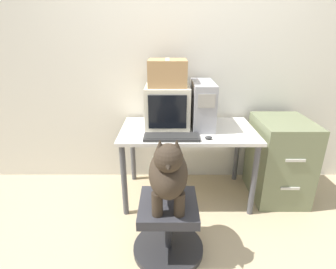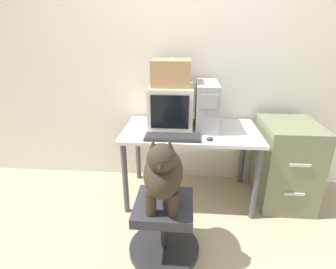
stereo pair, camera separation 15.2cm
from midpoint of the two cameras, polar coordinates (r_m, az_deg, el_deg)
name	(u,v)px [view 1 (the left image)]	position (r m, az deg, el deg)	size (l,w,h in m)	color
ground_plane	(188,217)	(2.45, 2.61, -17.45)	(12.00, 12.00, 0.00)	tan
wall_back	(187,58)	(2.68, 2.39, 16.29)	(8.00, 0.05, 2.60)	silver
desk	(188,138)	(2.44, 2.51, -0.73)	(1.22, 0.70, 0.71)	silver
crt_monitor	(168,106)	(2.44, -1.87, 6.20)	(0.40, 0.41, 0.38)	beige
pc_tower	(203,104)	(2.44, 5.79, 6.50)	(0.19, 0.48, 0.41)	#99999E
keyboard	(172,137)	(2.18, -1.17, -0.57)	(0.46, 0.17, 0.03)	#2D2D2D
computer_mouse	(209,138)	(2.18, 6.90, -0.71)	(0.06, 0.05, 0.03)	#333333
office_chair	(168,227)	(2.02, -2.20, -19.52)	(0.52, 0.52, 0.43)	#262628
dog	(168,172)	(1.71, -2.47, -8.10)	(0.26, 0.47, 0.53)	#33281E
filing_cabinet	(279,159)	(2.73, 21.59, -5.02)	(0.48, 0.60, 0.79)	#6B7251
cardboard_box	(168,73)	(2.39, -1.96, 13.28)	(0.34, 0.31, 0.23)	#A87F51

